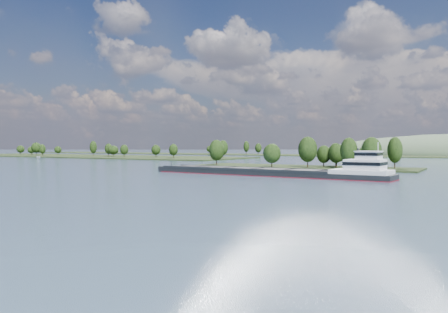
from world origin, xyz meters
The scene contains 6 objects.
ground centered at (0.00, 120.00, 0.00)m, with size 1800.00×1800.00×0.00m, color #3B4C66.
tree_island centered at (6.26, 178.69, 4.28)m, with size 100.00×31.67×14.49m.
left_bank centered at (-228.54, 259.99, 0.85)m, with size 300.00×80.00×14.65m.
back_shoreline centered at (9.93, 399.68, 0.68)m, with size 900.00×60.00×16.66m.
cargo_barge centered at (12.72, 126.26, 1.46)m, with size 86.25×15.46×11.60m.
motorboat centered at (-207.76, 195.77, 1.12)m, with size 2.19×5.82×2.25m, color silver.
Camera 1 is at (71.30, -5.54, 10.15)m, focal length 35.00 mm.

